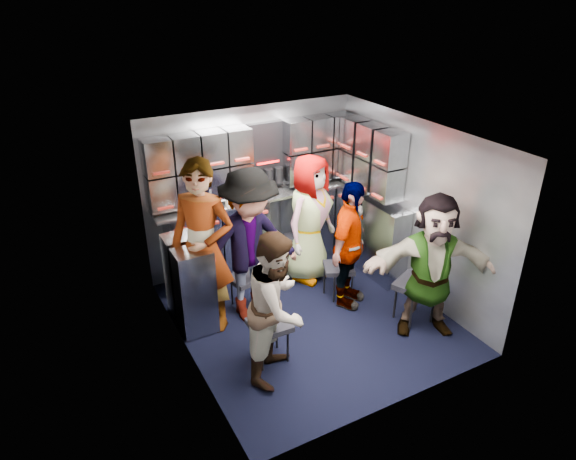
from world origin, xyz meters
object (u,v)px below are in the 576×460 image
jump_seat_center (302,242)px  attendant_standing (203,248)px  jump_seat_mid_left (245,280)px  attendant_arc_a (278,306)px  jump_seat_mid_right (339,269)px  attendant_arc_d (349,246)px  attendant_arc_e (432,266)px  jump_seat_near_right (416,286)px  attendant_arc_b (250,246)px  attendant_arc_c (310,219)px  jump_seat_near_left (269,327)px

jump_seat_center → attendant_standing: bearing=-160.4°
jump_seat_mid_left → attendant_arc_a: attendant_arc_a is taller
jump_seat_mid_right → attendant_standing: 1.70m
attendant_arc_a → attendant_arc_d: bearing=-15.7°
jump_seat_mid_left → attendant_arc_e: size_ratio=0.25×
jump_seat_near_right → attendant_arc_b: attendant_arc_b is taller
jump_seat_center → jump_seat_near_right: size_ratio=0.87×
attendant_arc_c → jump_seat_center: bearing=65.5°
jump_seat_near_left → attendant_arc_a: size_ratio=0.30×
jump_seat_mid_left → jump_seat_mid_right: jump_seat_mid_right is taller
jump_seat_mid_right → attendant_standing: (-1.58, 0.20, 0.60)m
jump_seat_center → attendant_arc_b: size_ratio=0.27×
attendant_arc_a → attendant_arc_d: attendant_arc_d is taller
jump_seat_mid_left → attendant_standing: 0.79m
jump_seat_near_left → attendant_arc_a: bearing=-90.0°
jump_seat_near_right → jump_seat_near_left: bearing=174.3°
attendant_arc_b → attendant_arc_e: (1.54, -1.14, -0.08)m
jump_seat_near_right → attendant_arc_d: attendant_arc_d is taller
attendant_arc_a → attendant_arc_d: (1.24, 0.65, 0.01)m
attendant_standing → attendant_arc_b: (0.50, -0.06, -0.08)m
attendant_arc_e → attendant_standing: bearing=176.9°
jump_seat_mid_left → attendant_arc_e: 2.08m
attendant_arc_a → jump_seat_mid_right: bearing=-9.6°
jump_seat_mid_right → attendant_arc_e: (0.47, -1.00, 0.44)m
jump_seat_mid_right → attendant_arc_e: size_ratio=0.28×
attendant_standing → attendant_arc_d: 1.64m
jump_seat_mid_right → attendant_arc_c: 0.72m
attendant_arc_c → jump_seat_near_left: bearing=-158.3°
jump_seat_near_left → attendant_arc_b: attendant_arc_b is taller
jump_seat_center → attendant_arc_b: bearing=-149.0°
attendant_standing → attendant_arc_c: 1.54m
jump_seat_mid_right → attendant_arc_e: 1.19m
attendant_standing → attendant_arc_b: bearing=36.4°
jump_seat_center → attendant_standing: 1.67m
attendant_arc_b → attendant_arc_c: (0.99, 0.41, -0.06)m
jump_seat_near_right → attendant_arc_b: size_ratio=0.31×
jump_seat_mid_left → attendant_arc_b: (0.00, -0.18, 0.52)m
attendant_arc_a → jump_seat_near_right: bearing=-43.0°
jump_seat_near_right → attendant_arc_c: bearing=112.0°
jump_seat_near_left → jump_seat_center: jump_seat_center is taller
jump_seat_near_left → attendant_standing: attendant_standing is taller
jump_seat_near_right → attendant_standing: 2.34m
attendant_standing → attendant_arc_e: bearing=12.9°
attendant_arc_e → jump_seat_center: bearing=135.0°
attendant_arc_d → jump_seat_center: bearing=58.5°
jump_seat_mid_left → jump_seat_near_right: jump_seat_near_right is taller
attendant_standing → attendant_arc_c: (1.49, 0.35, -0.14)m
jump_seat_center → jump_seat_mid_left: bearing=-157.3°
attendant_arc_c → attendant_arc_e: (0.55, -1.55, -0.02)m
jump_seat_near_left → attendant_arc_e: bearing=-11.6°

